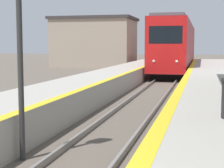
{
  "coord_description": "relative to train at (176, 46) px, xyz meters",
  "views": [
    {
      "loc": [
        2.4,
        -2.07,
        2.48
      ],
      "look_at": [
        -1.48,
        13.92,
        0.76
      ],
      "focal_mm": 60.0,
      "sensor_mm": 36.0,
      "label": 1
    }
  ],
  "objects": [
    {
      "name": "station_building",
      "position": [
        -9.66,
        6.09,
        0.46
      ],
      "size": [
        9.16,
        6.73,
        5.6
      ],
      "color": "tan",
      "rests_on": "ground"
    },
    {
      "name": "train",
      "position": [
        0.0,
        0.0,
        0.0
      ],
      "size": [
        2.74,
        21.32,
        4.64
      ],
      "color": "black",
      "rests_on": "ground"
    }
  ]
}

